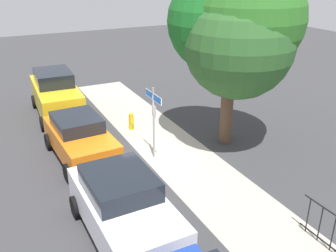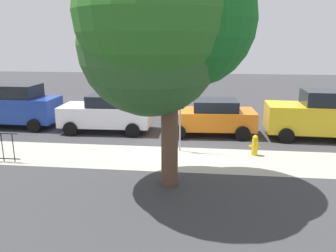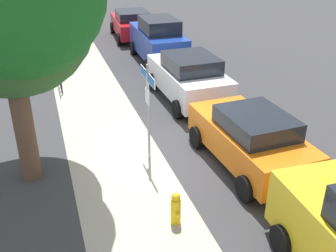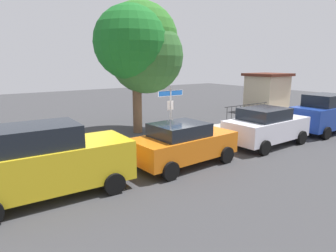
% 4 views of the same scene
% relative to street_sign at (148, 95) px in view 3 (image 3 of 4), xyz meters
% --- Properties ---
extents(ground_plane, '(60.00, 60.00, 0.00)m').
position_rel_street_sign_xyz_m(ground_plane, '(0.05, -0.40, -1.89)').
color(ground_plane, '#38383A').
extents(sidewalk_strip, '(24.00, 2.60, 0.00)m').
position_rel_street_sign_xyz_m(sidewalk_strip, '(2.05, 0.90, -1.89)').
color(sidewalk_strip, '#ABA696').
rests_on(sidewalk_strip, ground_plane).
extents(street_sign, '(1.33, 0.07, 2.74)m').
position_rel_street_sign_xyz_m(street_sign, '(0.00, 0.00, 0.00)').
color(street_sign, '#9EA0A5').
rests_on(street_sign, ground_plane).
extents(car_orange, '(4.11, 2.15, 1.61)m').
position_rel_street_sign_xyz_m(car_orange, '(-1.20, -2.45, -1.06)').
color(car_orange, orange).
rests_on(car_orange, ground_plane).
extents(car_white, '(4.20, 2.16, 1.75)m').
position_rel_street_sign_xyz_m(car_white, '(3.60, -2.53, -1.00)').
color(car_white, white).
rests_on(car_white, ground_plane).
extents(car_blue, '(4.47, 2.00, 2.10)m').
position_rel_street_sign_xyz_m(car_blue, '(8.40, -2.81, -0.85)').
color(car_blue, '#1C3A98').
rests_on(car_blue, ground_plane).
extents(car_red, '(4.28, 2.34, 1.57)m').
position_rel_street_sign_xyz_m(car_red, '(13.20, -2.71, -1.07)').
color(car_red, red).
rests_on(car_red, ground_plane).
extents(iron_fence, '(4.09, 0.04, 1.07)m').
position_rel_street_sign_xyz_m(iron_fence, '(7.55, 1.90, -1.33)').
color(iron_fence, black).
rests_on(iron_fence, ground_plane).
extents(utility_shed, '(2.93, 2.73, 2.95)m').
position_rel_street_sign_xyz_m(utility_shed, '(11.59, 3.40, -0.39)').
color(utility_shed, tan).
rests_on(utility_shed, ground_plane).
extents(fire_hydrant, '(0.42, 0.22, 0.78)m').
position_rel_street_sign_xyz_m(fire_hydrant, '(-2.83, 0.20, -1.51)').
color(fire_hydrant, yellow).
rests_on(fire_hydrant, ground_plane).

